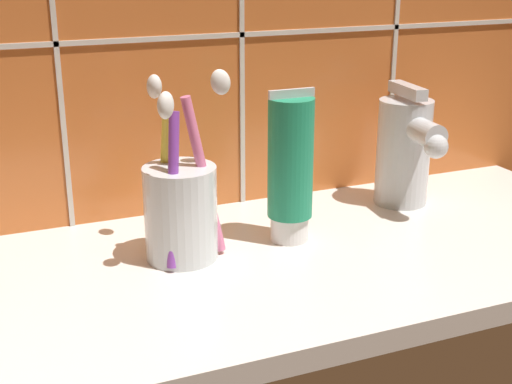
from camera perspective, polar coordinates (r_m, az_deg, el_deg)
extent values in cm
cube|color=silver|center=(65.49, 2.15, -5.84)|extent=(73.53, 30.21, 2.00)
cube|color=beige|center=(73.22, -2.51, 12.40)|extent=(83.53, 0.24, 0.50)
cylinder|color=silver|center=(63.30, -6.04, -1.69)|extent=(6.48, 6.48, 8.51)
cylinder|color=pink|center=(62.44, -4.20, 1.26)|extent=(3.80, 1.39, 14.44)
ellipsoid|color=white|center=(60.73, -2.86, 8.78)|extent=(2.24, 1.57, 2.49)
cylinder|color=yellow|center=(64.32, -7.30, 1.29)|extent=(1.15, 4.10, 13.59)
ellipsoid|color=white|center=(64.10, -8.14, 8.36)|extent=(1.43, 2.23, 2.53)
cylinder|color=purple|center=(60.61, -6.65, 0.11)|extent=(2.50, 3.06, 13.38)
ellipsoid|color=white|center=(57.36, -7.35, 6.97)|extent=(2.22, 2.41, 2.45)
cylinder|color=white|center=(67.94, 2.69, -2.83)|extent=(3.60, 3.60, 2.47)
cylinder|color=#1E8C60|center=(65.67, 2.78, 2.72)|extent=(4.24, 4.24, 11.25)
cube|color=silver|center=(64.21, 2.87, 7.88)|extent=(4.45, 0.36, 0.80)
cylinder|color=silver|center=(77.87, 11.69, 3.14)|extent=(5.70, 5.70, 11.33)
cylinder|color=silver|center=(74.42, 13.02, 4.83)|extent=(3.13, 6.52, 2.57)
sphere|color=silver|center=(72.02, 14.21, 3.55)|extent=(2.39, 2.39, 2.39)
cube|color=silver|center=(76.33, 12.03, 7.95)|extent=(1.94, 6.10, 1.20)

